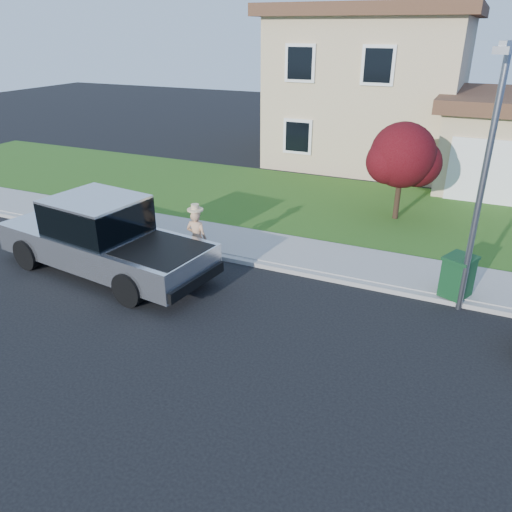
{
  "coord_description": "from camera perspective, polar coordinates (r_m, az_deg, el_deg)",
  "views": [
    {
      "loc": [
        5.18,
        -8.31,
        5.94
      ],
      "look_at": [
        0.93,
        1.1,
        1.2
      ],
      "focal_mm": 35.0,
      "sensor_mm": 36.0,
      "label": 1
    }
  ],
  "objects": [
    {
      "name": "ornamental_tree",
      "position": [
        16.9,
        16.5,
        10.65
      ],
      "size": [
        2.32,
        2.09,
        3.18
      ],
      "color": "black",
      "rests_on": "lawn"
    },
    {
      "name": "trash_bin",
      "position": [
        12.57,
        22.05,
        -2.12
      ],
      "size": [
        0.85,
        0.89,
        1.0
      ],
      "rotation": [
        0.0,
        0.0,
        -0.42
      ],
      "color": "#0E3418",
      "rests_on": "sidewalk"
    },
    {
      "name": "curb",
      "position": [
        13.33,
        3.46,
        -1.56
      ],
      "size": [
        40.0,
        0.2,
        0.12
      ],
      "primitive_type": "cube",
      "color": "gray",
      "rests_on": "ground"
    },
    {
      "name": "house",
      "position": [
        25.14,
        16.07,
        17.44
      ],
      "size": [
        14.0,
        11.3,
        6.85
      ],
      "color": "tan",
      "rests_on": "ground"
    },
    {
      "name": "sidewalk",
      "position": [
        14.26,
        5.06,
        0.28
      ],
      "size": [
        40.0,
        2.0,
        0.15
      ],
      "primitive_type": "cube",
      "color": "gray",
      "rests_on": "ground"
    },
    {
      "name": "lawn",
      "position": [
        18.29,
        9.83,
        5.51
      ],
      "size": [
        40.0,
        7.0,
        0.1
      ],
      "primitive_type": "cube",
      "color": "#204714",
      "rests_on": "ground"
    },
    {
      "name": "street_lamp",
      "position": [
        11.32,
        24.64,
        8.78
      ],
      "size": [
        0.35,
        0.75,
        5.73
      ],
      "rotation": [
        0.0,
        0.0,
        -0.21
      ],
      "color": "slate",
      "rests_on": "ground"
    },
    {
      "name": "pickup_truck",
      "position": [
        13.57,
        -17.07,
        1.92
      ],
      "size": [
        6.38,
        2.86,
        2.03
      ],
      "rotation": [
        0.0,
        0.0,
        -0.13
      ],
      "color": "black",
      "rests_on": "ground"
    },
    {
      "name": "woman",
      "position": [
        13.48,
        -6.8,
        2.19
      ],
      "size": [
        0.6,
        0.42,
        1.75
      ],
      "rotation": [
        0.0,
        0.0,
        3.2
      ],
      "color": "tan",
      "rests_on": "ground"
    },
    {
      "name": "ground",
      "position": [
        11.45,
        -6.57,
        -6.77
      ],
      "size": [
        80.0,
        80.0,
        0.0
      ],
      "primitive_type": "plane",
      "color": "black",
      "rests_on": "ground"
    }
  ]
}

